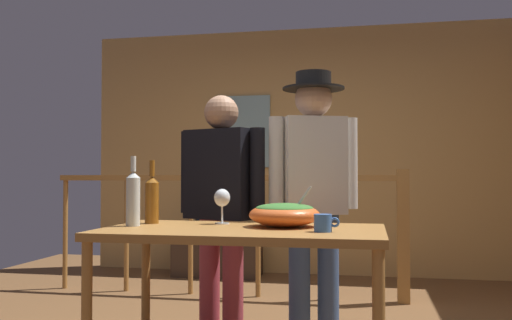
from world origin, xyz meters
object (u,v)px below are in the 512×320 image
(person_standing_left, at_px, (221,196))
(wine_glass, at_px, (222,199))
(mug_blue, at_px, (323,223))
(person_standing_right, at_px, (314,184))
(flat_screen_tv, at_px, (217,211))
(wine_bottle_clear, at_px, (133,197))
(stair_railing, at_px, (280,217))
(serving_table, at_px, (243,244))
(salad_bowl, at_px, (284,213))
(framed_picture, at_px, (242,132))
(tv_console, at_px, (217,253))
(wine_bottle_amber, at_px, (152,198))

(person_standing_left, bearing_deg, wine_glass, 126.52)
(mug_blue, relative_size, person_standing_right, 0.07)
(flat_screen_tv, height_order, wine_bottle_clear, wine_bottle_clear)
(stair_railing, bearing_deg, person_standing_right, -73.18)
(stair_railing, height_order, wine_bottle_clear, wine_bottle_clear)
(serving_table, bearing_deg, person_standing_left, 113.46)
(person_standing_right, bearing_deg, stair_railing, -94.18)
(salad_bowl, relative_size, wine_bottle_clear, 1.00)
(framed_picture, xyz_separation_m, wine_bottle_clear, (0.16, -3.28, -0.59))
(stair_railing, xyz_separation_m, salad_bowl, (0.33, -1.97, 0.17))
(serving_table, bearing_deg, stair_railing, 93.77)
(framed_picture, distance_m, serving_table, 3.46)
(flat_screen_tv, bearing_deg, wine_glass, -74.04)
(tv_console, xyz_separation_m, wine_bottle_amber, (0.40, -2.82, 0.70))
(person_standing_left, bearing_deg, person_standing_right, -159.00)
(framed_picture, xyz_separation_m, tv_console, (-0.20, -0.29, -1.31))
(wine_bottle_clear, bearing_deg, person_standing_right, 37.52)
(serving_table, bearing_deg, framed_picture, 102.82)
(stair_railing, bearing_deg, flat_screen_tv, 133.00)
(flat_screen_tv, xyz_separation_m, mug_blue, (1.36, -3.06, 0.16))
(flat_screen_tv, height_order, mug_blue, mug_blue)
(stair_railing, distance_m, wine_bottle_clear, 2.15)
(salad_bowl, xyz_separation_m, wine_glass, (-0.36, 0.09, 0.07))
(tv_console, relative_size, mug_blue, 7.49)
(framed_picture, distance_m, flat_screen_tv, 0.94)
(wine_bottle_amber, distance_m, mug_blue, 1.00)
(framed_picture, bearing_deg, tv_console, -124.94)
(wine_bottle_amber, bearing_deg, salad_bowl, -3.73)
(person_standing_right, bearing_deg, flat_screen_tv, -82.54)
(stair_railing, height_order, serving_table, stair_railing)
(tv_console, relative_size, flat_screen_tv, 1.99)
(serving_table, distance_m, wine_bottle_clear, 0.63)
(framed_picture, xyz_separation_m, person_standing_right, (1.04, -2.61, -0.53))
(wine_glass, xyz_separation_m, wine_bottle_amber, (-0.39, -0.04, 0.00))
(serving_table, bearing_deg, wine_glass, 128.08)
(wine_bottle_clear, relative_size, person_standing_left, 0.23)
(stair_railing, bearing_deg, tv_console, 132.01)
(stair_railing, xyz_separation_m, wine_bottle_clear, (-0.45, -2.09, 0.25))
(tv_console, relative_size, wine_bottle_clear, 2.47)
(framed_picture, distance_m, mug_blue, 3.64)
(framed_picture, height_order, salad_bowl, framed_picture)
(wine_bottle_clear, height_order, person_standing_right, person_standing_right)
(wine_glass, distance_m, wine_bottle_clear, 0.47)
(tv_console, xyz_separation_m, wine_glass, (0.79, -2.78, 0.70))
(framed_picture, distance_m, tv_console, 1.35)
(mug_blue, height_order, person_standing_right, person_standing_right)
(stair_railing, bearing_deg, mug_blue, -75.97)
(serving_table, height_order, mug_blue, mug_blue)
(framed_picture, height_order, person_standing_right, framed_picture)
(tv_console, xyz_separation_m, person_standing_right, (1.24, -2.32, 0.77))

